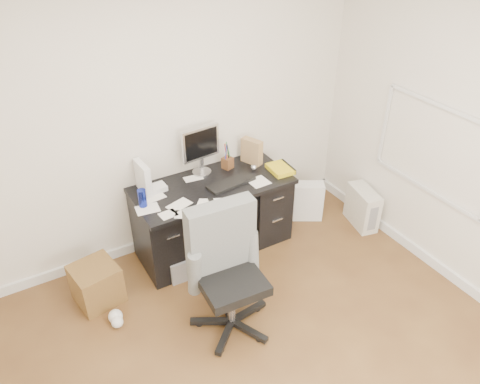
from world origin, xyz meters
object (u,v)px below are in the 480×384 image
object	(u,v)px
office_chair	(231,276)
wicker_basket	(97,284)
lcd_monitor	(201,151)
keyboard	(231,183)
pc_tower	(362,207)
desk	(213,214)

from	to	relation	value
office_chair	wicker_basket	xyz separation A→B (m)	(-0.88, 0.85, -0.38)
lcd_monitor	keyboard	distance (m)	0.43
keyboard	pc_tower	bearing A→B (deg)	-21.91
desk	wicker_basket	distance (m)	1.26
lcd_monitor	pc_tower	bearing A→B (deg)	-30.07
wicker_basket	pc_tower	bearing A→B (deg)	-6.59
lcd_monitor	office_chair	xyz separation A→B (m)	(-0.36, -1.23, -0.44)
desk	pc_tower	xyz separation A→B (m)	(1.56, -0.46, -0.19)
desk	keyboard	size ratio (longest dim) A/B	3.17
desk	lcd_monitor	size ratio (longest dim) A/B	3.04
wicker_basket	keyboard	bearing A→B (deg)	2.03
wicker_basket	office_chair	bearing A→B (deg)	-44.14
keyboard	desk	bearing A→B (deg)	141.71
desk	keyboard	distance (m)	0.41
lcd_monitor	pc_tower	size ratio (longest dim) A/B	1.16
desk	lcd_monitor	xyz separation A→B (m)	(0.01, 0.23, 0.60)
desk	office_chair	size ratio (longest dim) A/B	1.34
lcd_monitor	pc_tower	world-z (taller)	lcd_monitor
pc_tower	desk	bearing A→B (deg)	175.87
desk	lcd_monitor	bearing A→B (deg)	88.64
desk	office_chair	distance (m)	1.07
desk	keyboard	world-z (taller)	keyboard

